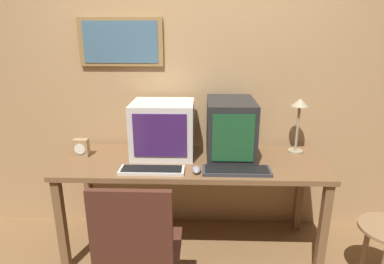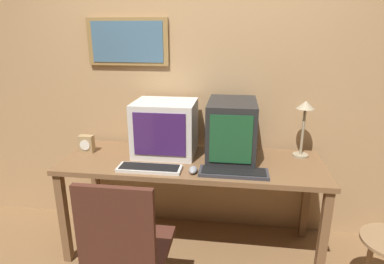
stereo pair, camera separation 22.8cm
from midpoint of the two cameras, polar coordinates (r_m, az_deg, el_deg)
name	(u,v)px [view 1 (the left image)]	position (r m, az deg, el deg)	size (l,w,h in m)	color
wall_back	(193,77)	(2.60, -2.34, 9.70)	(8.00, 0.08, 2.60)	tan
desk	(192,170)	(2.39, -2.75, -6.86)	(1.90, 0.65, 0.75)	brown
monitor_left	(163,129)	(2.42, -7.84, 0.53)	(0.46, 0.39, 0.41)	beige
monitor_right	(230,129)	(2.35, 4.06, 0.47)	(0.34, 0.48, 0.43)	black
keyboard_main	(152,170)	(2.20, -10.13, -6.74)	(0.44, 0.14, 0.03)	beige
keyboard_side	(237,170)	(2.16, 4.92, -6.90)	(0.46, 0.16, 0.03)	#333338
mouse_near_keyboard	(197,170)	(2.15, -2.24, -6.78)	(0.06, 0.10, 0.04)	gray
desk_clock	(81,148)	(2.59, -21.53, -2.65)	(0.11, 0.07, 0.13)	#A38456
desk_lamp	(299,113)	(2.51, 16.06, 3.18)	(0.13, 0.13, 0.43)	tan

